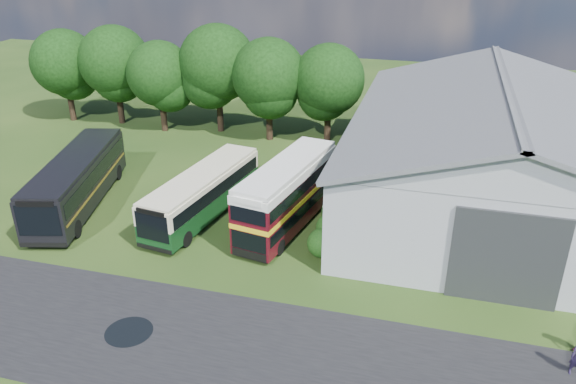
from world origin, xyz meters
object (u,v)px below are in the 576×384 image
(bus_green_single, at_px, (203,193))
(bus_maroon_double, at_px, (287,195))
(storage_shed, at_px, (497,143))
(bus_dark_single, at_px, (77,181))

(bus_green_single, relative_size, bus_maroon_double, 1.10)
(bus_maroon_double, bearing_deg, storage_shed, 40.40)
(bus_green_single, distance_m, bus_dark_single, 8.61)
(bus_maroon_double, height_order, bus_dark_single, bus_maroon_double)
(storage_shed, xyz_separation_m, bus_dark_single, (-26.33, -8.08, -2.37))
(bus_green_single, xyz_separation_m, bus_maroon_double, (5.53, 0.10, 0.51))
(bus_green_single, relative_size, bus_dark_single, 0.88)
(bus_green_single, height_order, bus_dark_single, bus_dark_single)
(storage_shed, bearing_deg, bus_dark_single, -162.94)
(bus_green_single, distance_m, bus_maroon_double, 5.56)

